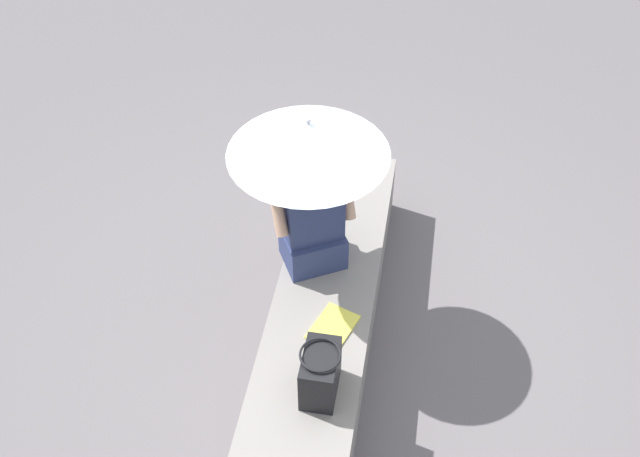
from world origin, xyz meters
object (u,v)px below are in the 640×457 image
person_seated (313,212)px  parasol (308,139)px  magazine (333,327)px  handbag_black (320,373)px

person_seated → parasol: parasol is taller
person_seated → parasol: (0.03, -0.01, 0.54)m
person_seated → magazine: person_seated is taller
magazine → handbag_black: bearing=20.0°
parasol → handbag_black: (0.86, 0.21, -0.78)m
magazine → parasol: bearing=-134.9°
person_seated → parasol: bearing=-25.6°
handbag_black → magazine: (-0.40, 0.00, -0.14)m
handbag_black → magazine: handbag_black is taller
person_seated → magazine: 0.65m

